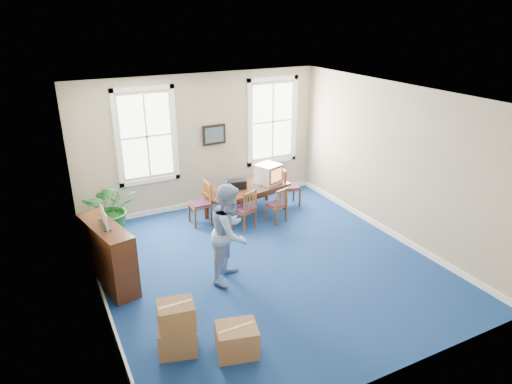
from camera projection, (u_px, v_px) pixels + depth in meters
name	position (u px, v px, depth m)	size (l,w,h in m)	color
floor	(266.00, 264.00, 8.72)	(6.50, 6.50, 0.00)	navy
ceiling	(267.00, 96.00, 7.52)	(6.50, 6.50, 0.00)	white
wall_back	(202.00, 142.00, 10.81)	(6.50, 6.50, 0.00)	tan
wall_front	(395.00, 274.00, 5.43)	(6.50, 6.50, 0.00)	tan
wall_left	(91.00, 218.00, 6.86)	(6.50, 6.50, 0.00)	tan
wall_right	(395.00, 162.00, 9.38)	(6.50, 6.50, 0.00)	tan
baseboard_back	(205.00, 202.00, 11.36)	(6.00, 0.04, 0.12)	white
baseboard_left	(105.00, 303.00, 7.45)	(0.04, 6.50, 0.12)	white
baseboard_right	(386.00, 229.00, 9.94)	(0.04, 6.50, 0.12)	white
window_left	(146.00, 136.00, 10.13)	(1.40, 0.12, 2.20)	white
window_right	(272.00, 121.00, 11.48)	(1.40, 0.12, 2.20)	white
wall_picture	(214.00, 135.00, 10.84)	(0.58, 0.06, 0.48)	black
conference_table	(247.00, 201.00, 10.73)	(1.99, 0.90, 0.68)	#462311
crt_tv	(268.00, 174.00, 10.80)	(0.50, 0.55, 0.45)	#B7B7BC
game_console	(279.00, 180.00, 10.96)	(0.14, 0.17, 0.04)	white
equipment_bag	(237.00, 184.00, 10.51)	(0.40, 0.26, 0.20)	black
chair_near_left	(244.00, 210.00, 9.95)	(0.41, 0.41, 0.92)	brown
chair_near_right	(276.00, 205.00, 10.31)	(0.37, 0.37, 0.83)	brown
chair_end_left	(200.00, 204.00, 10.18)	(0.44, 0.44, 0.98)	brown
chair_end_right	(290.00, 187.00, 11.17)	(0.43, 0.43, 0.97)	brown
man	(230.00, 233.00, 7.96)	(0.88, 0.68, 1.80)	#809CC7
credenza	(108.00, 254.00, 7.89)	(0.43, 1.50, 1.18)	#462311
brochure_rack	(104.00, 215.00, 7.62)	(0.12, 0.70, 0.31)	#99999E
potted_plant	(111.00, 208.00, 9.65)	(1.10, 0.96, 1.23)	#144B19
cardboard_boxes	(189.00, 318.00, 6.53)	(1.45, 1.45, 0.83)	olive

